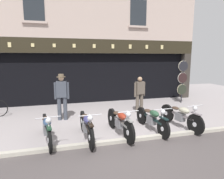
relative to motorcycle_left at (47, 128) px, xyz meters
name	(u,v)px	position (x,y,z in m)	size (l,w,h in m)	color
ground	(141,162)	(2.17, -1.66, -0.46)	(23.49, 22.00, 0.18)	gray
shop_facade	(88,69)	(2.17, 6.34, 1.28)	(11.79, 4.42, 6.23)	black
motorcycle_left	(47,128)	(0.00, 0.00, 0.00)	(0.62, 1.98, 0.92)	black
motorcycle_center_left	(86,125)	(1.10, -0.13, 0.01)	(0.62, 2.05, 0.93)	black
motorcycle_center	(120,122)	(2.14, -0.08, 0.01)	(0.62, 2.04, 0.93)	black
motorcycle_center_right	(152,119)	(3.26, 0.00, -0.01)	(0.62, 2.01, 0.90)	black
motorcycle_right	(180,116)	(4.33, -0.01, 0.01)	(0.62, 2.01, 0.93)	black
salesman_left	(62,95)	(0.47, 1.97, 0.57)	(0.56, 0.34, 1.78)	#3D424C
shopkeeper_center	(140,93)	(3.78, 2.22, 0.44)	(0.55, 0.30, 1.56)	brown
tyre_sign_pole	(182,78)	(6.64, 3.25, 0.89)	(0.56, 0.06, 2.29)	#232328
advert_board_near	(46,74)	(-0.22, 4.72, 1.12)	(0.66, 0.03, 1.04)	silver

